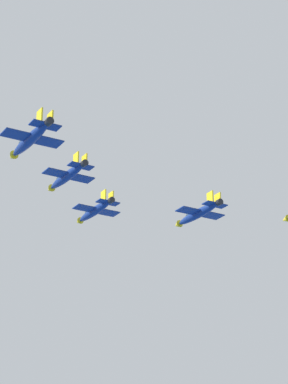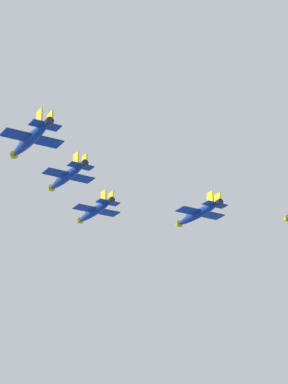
% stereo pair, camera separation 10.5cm
% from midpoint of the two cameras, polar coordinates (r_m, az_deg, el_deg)
% --- Properties ---
extents(jet_lead, '(16.48, 10.12, 3.46)m').
position_cam_midpoint_polar(jet_lead, '(185.96, -3.24, -1.23)').
color(jet_lead, navy).
extents(jet_left_wingman, '(16.08, 9.89, 3.38)m').
position_cam_midpoint_polar(jet_left_wingman, '(164.95, -5.06, 1.04)').
color(jet_left_wingman, navy).
extents(jet_right_wingman, '(16.74, 10.29, 3.52)m').
position_cam_midpoint_polar(jet_right_wingman, '(177.68, 3.53, -1.40)').
color(jet_right_wingman, navy).
extents(jet_left_outer, '(16.84, 10.32, 3.54)m').
position_cam_midpoint_polar(jet_left_outer, '(143.88, -7.44, 3.45)').
color(jet_left_outer, navy).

